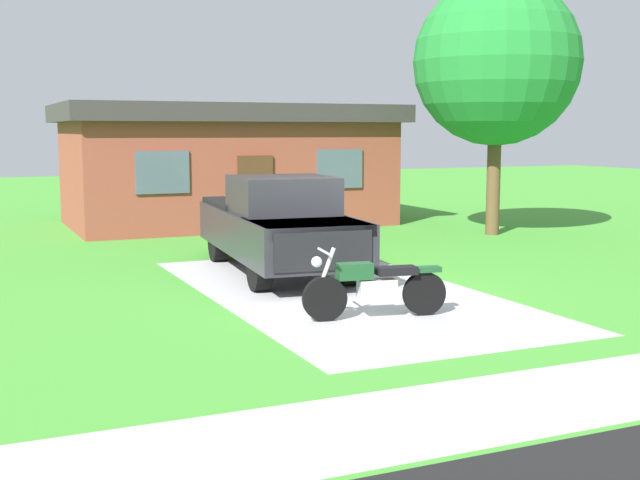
# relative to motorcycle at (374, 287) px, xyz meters

# --- Properties ---
(ground_plane) EXTENTS (80.00, 80.00, 0.00)m
(ground_plane) POSITION_rel_motorcycle_xyz_m (0.40, 2.00, -0.47)
(ground_plane) COLOR green
(driveway_pad) EXTENTS (4.42, 8.67, 0.01)m
(driveway_pad) POSITION_rel_motorcycle_xyz_m (0.40, 2.00, -0.47)
(driveway_pad) COLOR #B0B0B0
(driveway_pad) RESTS_ON ground
(sidewalk_strip) EXTENTS (36.00, 1.80, 0.01)m
(sidewalk_strip) POSITION_rel_motorcycle_xyz_m (0.40, -4.00, -0.47)
(sidewalk_strip) COLOR #B9B9B3
(sidewalk_strip) RESTS_ON ground
(motorcycle) EXTENTS (2.20, 0.74, 1.09)m
(motorcycle) POSITION_rel_motorcycle_xyz_m (0.00, 0.00, 0.00)
(motorcycle) COLOR black
(motorcycle) RESTS_ON ground
(pickup_truck) EXTENTS (2.50, 5.78, 1.90)m
(pickup_truck) POSITION_rel_motorcycle_xyz_m (0.14, 4.41, 0.48)
(pickup_truck) COLOR black
(pickup_truck) RESTS_ON ground
(shade_tree) EXTENTS (4.36, 4.36, 6.72)m
(shade_tree) POSITION_rel_motorcycle_xyz_m (7.53, 7.55, 4.05)
(shade_tree) COLOR brown
(shade_tree) RESTS_ON ground
(neighbor_house) EXTENTS (9.60, 5.60, 3.50)m
(neighbor_house) POSITION_rel_motorcycle_xyz_m (1.84, 12.93, 1.32)
(neighbor_house) COLOR brown
(neighbor_house) RESTS_ON ground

